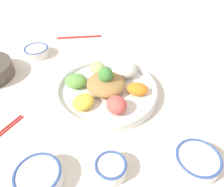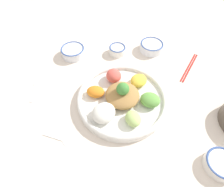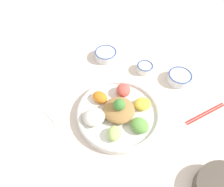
{
  "view_description": "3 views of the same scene",
  "coord_description": "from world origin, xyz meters",
  "px_view_note": "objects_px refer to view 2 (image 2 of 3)",
  "views": [
    {
      "loc": [
        0.57,
        -0.06,
        0.52
      ],
      "look_at": [
        0.02,
        -0.01,
        0.02
      ],
      "focal_mm": 35.0,
      "sensor_mm": 36.0,
      "label": 1
    },
    {
      "loc": [
        -0.44,
        0.05,
        0.63
      ],
      "look_at": [
        -0.02,
        0.02,
        0.07
      ],
      "focal_mm": 30.0,
      "sensor_mm": 36.0,
      "label": 2
    },
    {
      "loc": [
        -0.47,
        -0.21,
        0.81
      ],
      "look_at": [
        0.03,
        0.02,
        0.09
      ],
      "focal_mm": 35.0,
      "sensor_mm": 36.0,
      "label": 3
    }
  ],
  "objects_px": {
    "sauce_bowl_red": "(117,50)",
    "chopsticks_pair_far": "(189,67)",
    "sauce_bowl_dark": "(221,164)",
    "rice_bowl_plain": "(73,51)",
    "serving_spoon_extra": "(63,139)",
    "salad_platter": "(122,98)",
    "rice_bowl_blue": "(151,46)",
    "serving_spoon_main": "(36,87)"
  },
  "relations": [
    {
      "from": "salad_platter",
      "to": "sauce_bowl_red",
      "type": "height_order",
      "value": "salad_platter"
    },
    {
      "from": "rice_bowl_blue",
      "to": "serving_spoon_main",
      "type": "xyz_separation_m",
      "value": [
        -0.2,
        0.55,
        -0.02
      ]
    },
    {
      "from": "salad_platter",
      "to": "serving_spoon_main",
      "type": "bearing_deg",
      "value": 73.3
    },
    {
      "from": "rice_bowl_plain",
      "to": "serving_spoon_main",
      "type": "bearing_deg",
      "value": 141.64
    },
    {
      "from": "serving_spoon_extra",
      "to": "sauce_bowl_dark",
      "type": "bearing_deg",
      "value": -172.22
    },
    {
      "from": "chopsticks_pair_far",
      "to": "serving_spoon_extra",
      "type": "distance_m",
      "value": 0.65
    },
    {
      "from": "rice_bowl_blue",
      "to": "rice_bowl_plain",
      "type": "distance_m",
      "value": 0.39
    },
    {
      "from": "serving_spoon_extra",
      "to": "chopsticks_pair_far",
      "type": "bearing_deg",
      "value": -128.46
    },
    {
      "from": "sauce_bowl_dark",
      "to": "chopsticks_pair_far",
      "type": "height_order",
      "value": "sauce_bowl_dark"
    },
    {
      "from": "salad_platter",
      "to": "rice_bowl_plain",
      "type": "bearing_deg",
      "value": 34.36
    },
    {
      "from": "rice_bowl_plain",
      "to": "serving_spoon_main",
      "type": "height_order",
      "value": "rice_bowl_plain"
    },
    {
      "from": "rice_bowl_blue",
      "to": "chopsticks_pair_far",
      "type": "height_order",
      "value": "rice_bowl_blue"
    },
    {
      "from": "sauce_bowl_red",
      "to": "serving_spoon_main",
      "type": "bearing_deg",
      "value": 117.26
    },
    {
      "from": "sauce_bowl_dark",
      "to": "rice_bowl_blue",
      "type": "bearing_deg",
      "value": 9.64
    },
    {
      "from": "rice_bowl_blue",
      "to": "rice_bowl_plain",
      "type": "xyz_separation_m",
      "value": [
        -0.01,
        0.39,
        0.0
      ]
    },
    {
      "from": "sauce_bowl_red",
      "to": "chopsticks_pair_far",
      "type": "bearing_deg",
      "value": -111.63
    },
    {
      "from": "sauce_bowl_red",
      "to": "serving_spoon_main",
      "type": "relative_size",
      "value": 0.62
    },
    {
      "from": "sauce_bowl_dark",
      "to": "rice_bowl_plain",
      "type": "distance_m",
      "value": 0.76
    },
    {
      "from": "salad_platter",
      "to": "sauce_bowl_red",
      "type": "bearing_deg",
      "value": -2.22
    },
    {
      "from": "salad_platter",
      "to": "serving_spoon_extra",
      "type": "distance_m",
      "value": 0.27
    },
    {
      "from": "rice_bowl_plain",
      "to": "rice_bowl_blue",
      "type": "bearing_deg",
      "value": -89.11
    },
    {
      "from": "sauce_bowl_red",
      "to": "chopsticks_pair_far",
      "type": "height_order",
      "value": "sauce_bowl_red"
    },
    {
      "from": "salad_platter",
      "to": "sauce_bowl_dark",
      "type": "relative_size",
      "value": 3.46
    },
    {
      "from": "sauce_bowl_red",
      "to": "serving_spoon_extra",
      "type": "xyz_separation_m",
      "value": [
        -0.45,
        0.24,
        -0.02
      ]
    },
    {
      "from": "salad_platter",
      "to": "serving_spoon_main",
      "type": "xyz_separation_m",
      "value": [
        0.11,
        0.36,
        -0.02
      ]
    },
    {
      "from": "sauce_bowl_red",
      "to": "chopsticks_pair_far",
      "type": "xyz_separation_m",
      "value": [
        -0.13,
        -0.33,
        -0.02
      ]
    },
    {
      "from": "rice_bowl_plain",
      "to": "salad_platter",
      "type": "bearing_deg",
      "value": -145.64
    },
    {
      "from": "rice_bowl_plain",
      "to": "serving_spoon_extra",
      "type": "distance_m",
      "value": 0.45
    },
    {
      "from": "salad_platter",
      "to": "rice_bowl_blue",
      "type": "distance_m",
      "value": 0.36
    },
    {
      "from": "salad_platter",
      "to": "sauce_bowl_red",
      "type": "distance_m",
      "value": 0.3
    },
    {
      "from": "salad_platter",
      "to": "serving_spoon_main",
      "type": "height_order",
      "value": "salad_platter"
    },
    {
      "from": "salad_platter",
      "to": "chopsticks_pair_far",
      "type": "bearing_deg",
      "value": -63.43
    },
    {
      "from": "chopsticks_pair_far",
      "to": "sauce_bowl_dark",
      "type": "bearing_deg",
      "value": 29.79
    },
    {
      "from": "serving_spoon_main",
      "to": "serving_spoon_extra",
      "type": "relative_size",
      "value": 1.06
    },
    {
      "from": "chopsticks_pair_far",
      "to": "sauce_bowl_red",
      "type": "bearing_deg",
      "value": -74.79
    },
    {
      "from": "rice_bowl_blue",
      "to": "rice_bowl_plain",
      "type": "height_order",
      "value": "same"
    },
    {
      "from": "rice_bowl_blue",
      "to": "sauce_bowl_dark",
      "type": "xyz_separation_m",
      "value": [
        -0.59,
        -0.1,
        -0.0
      ]
    },
    {
      "from": "sauce_bowl_red",
      "to": "serving_spoon_main",
      "type": "distance_m",
      "value": 0.42
    },
    {
      "from": "salad_platter",
      "to": "serving_spoon_extra",
      "type": "height_order",
      "value": "salad_platter"
    },
    {
      "from": "rice_bowl_blue",
      "to": "salad_platter",
      "type": "bearing_deg",
      "value": 149.07
    },
    {
      "from": "salad_platter",
      "to": "sauce_bowl_red",
      "type": "xyz_separation_m",
      "value": [
        0.3,
        -0.01,
        -0.0
      ]
    },
    {
      "from": "rice_bowl_plain",
      "to": "serving_spoon_extra",
      "type": "relative_size",
      "value": 0.92
    }
  ]
}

